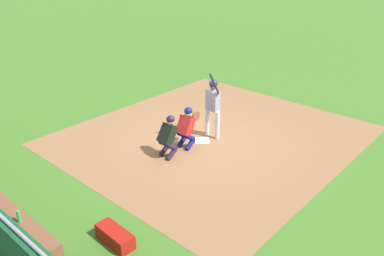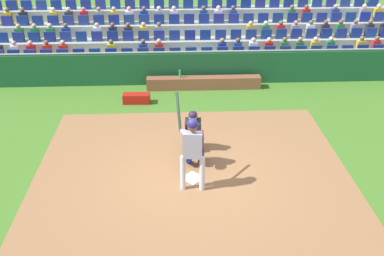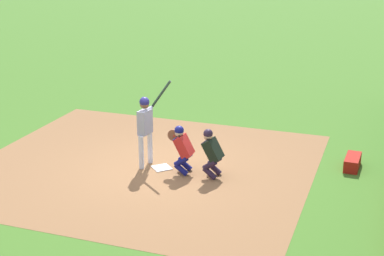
% 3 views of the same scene
% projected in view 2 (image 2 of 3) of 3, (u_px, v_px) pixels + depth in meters
% --- Properties ---
extents(ground_plane, '(160.00, 160.00, 0.00)m').
position_uv_depth(ground_plane, '(193.00, 178.00, 11.23)').
color(ground_plane, '#407023').
extents(infield_dirt_patch, '(7.96, 8.74, 0.01)m').
position_uv_depth(infield_dirt_patch, '(194.00, 190.00, 10.79)').
color(infield_dirt_patch, '#8D623D').
rests_on(infield_dirt_patch, ground_plane).
extents(home_plate_marker, '(0.62, 0.62, 0.02)m').
position_uv_depth(home_plate_marker, '(193.00, 178.00, 11.23)').
color(home_plate_marker, white).
rests_on(home_plate_marker, infield_dirt_patch).
extents(batter_at_plate, '(0.67, 0.75, 2.29)m').
position_uv_depth(batter_at_plate, '(192.00, 146.00, 10.29)').
color(batter_at_plate, silver).
rests_on(batter_at_plate, ground_plane).
extents(catcher_crouching, '(0.47, 0.71, 1.27)m').
position_uv_depth(catcher_crouching, '(195.00, 142.00, 11.44)').
color(catcher_crouching, navy).
rests_on(catcher_crouching, ground_plane).
extents(home_plate_umpire, '(0.49, 0.52, 1.26)m').
position_uv_depth(home_plate_umpire, '(193.00, 128.00, 12.15)').
color(home_plate_umpire, '#27192F').
rests_on(home_plate_umpire, ground_plane).
extents(dugout_wall, '(17.37, 0.24, 1.25)m').
position_uv_depth(dugout_wall, '(184.00, 68.00, 16.66)').
color(dugout_wall, '#174D2A').
rests_on(dugout_wall, ground_plane).
extents(dugout_bench, '(4.13, 0.40, 0.44)m').
position_uv_depth(dugout_bench, '(204.00, 83.00, 16.37)').
color(dugout_bench, brown).
rests_on(dugout_bench, ground_plane).
extents(water_bottle_on_bench, '(0.07, 0.07, 0.28)m').
position_uv_depth(water_bottle_on_bench, '(180.00, 74.00, 16.19)').
color(water_bottle_on_bench, green).
rests_on(water_bottle_on_bench, dugout_bench).
extents(equipment_duffel_bag, '(0.92, 0.39, 0.32)m').
position_uv_depth(equipment_duffel_bag, '(136.00, 98.00, 15.25)').
color(equipment_duffel_bag, '#A1170F').
rests_on(equipment_duffel_bag, ground_plane).
extents(bleacher_stand, '(18.45, 3.49, 2.55)m').
position_uv_depth(bleacher_stand, '(182.00, 38.00, 19.70)').
color(bleacher_stand, '#9DA592').
rests_on(bleacher_stand, ground_plane).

